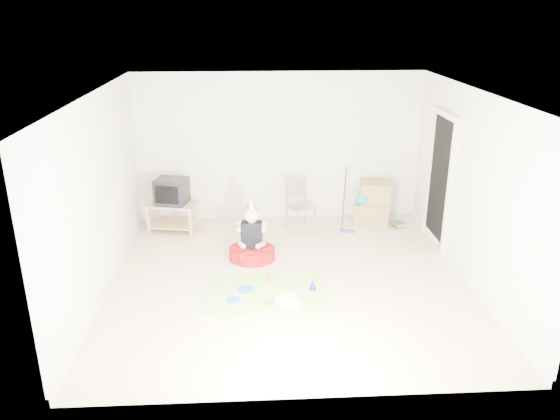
{
  "coord_description": "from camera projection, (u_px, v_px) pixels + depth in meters",
  "views": [
    {
      "loc": [
        -0.51,
        -6.85,
        3.61
      ],
      "look_at": [
        -0.1,
        0.4,
        0.9
      ],
      "focal_mm": 35.0,
      "sensor_mm": 36.0,
      "label": 1
    }
  ],
  "objects": [
    {
      "name": "orange_cup_near",
      "position": [
        269.0,
        279.0,
        7.61
      ],
      "size": [
        0.09,
        0.09,
        0.08
      ],
      "primitive_type": "cylinder",
      "rotation": [
        0.0,
        0.0,
        0.41
      ],
      "color": "orange",
      "rests_on": "party_mat"
    },
    {
      "name": "blue_plate_near",
      "position": [
        246.0,
        289.0,
        7.41
      ],
      "size": [
        0.27,
        0.27,
        0.01
      ],
      "primitive_type": "cylinder",
      "rotation": [
        0.0,
        0.0,
        0.27
      ],
      "color": "blue",
      "rests_on": "party_mat"
    },
    {
      "name": "folding_chair",
      "position": [
        301.0,
        206.0,
        9.26
      ],
      "size": [
        0.52,
        0.51,
        0.88
      ],
      "color": "#929397",
      "rests_on": "ground"
    },
    {
      "name": "blue_party_hat",
      "position": [
        313.0,
        284.0,
        7.39
      ],
      "size": [
        0.11,
        0.11,
        0.15
      ],
      "primitive_type": "cone",
      "rotation": [
        0.0,
        0.0,
        -0.06
      ],
      "color": "#161E9E",
      "rests_on": "party_mat"
    },
    {
      "name": "orange_cup_far",
      "position": [
        269.0,
        302.0,
        7.01
      ],
      "size": [
        0.08,
        0.08,
        0.08
      ],
      "primitive_type": "cylinder",
      "rotation": [
        0.0,
        0.0,
        0.17
      ],
      "color": "orange",
      "rests_on": "party_mat"
    },
    {
      "name": "ground",
      "position": [
        289.0,
        279.0,
        7.7
      ],
      "size": [
        5.0,
        5.0,
        0.0
      ],
      "primitive_type": "plane",
      "color": "beige",
      "rests_on": "ground"
    },
    {
      "name": "seated_woman",
      "position": [
        252.0,
        246.0,
        8.24
      ],
      "size": [
        0.75,
        0.75,
        1.0
      ],
      "color": "maroon",
      "rests_on": "ground"
    },
    {
      "name": "cardboard_boxes",
      "position": [
        372.0,
        204.0,
        9.58
      ],
      "size": [
        0.68,
        0.56,
        0.75
      ],
      "color": "#977749",
      "rests_on": "ground"
    },
    {
      "name": "party_mat",
      "position": [
        265.0,
        292.0,
        7.35
      ],
      "size": [
        1.66,
        1.22,
        0.01
      ],
      "primitive_type": "cube",
      "rotation": [
        0.0,
        0.0,
        -0.02
      ],
      "color": "#DD2E7C",
      "rests_on": "ground"
    },
    {
      "name": "birthday_cake",
      "position": [
        287.0,
        302.0,
        7.02
      ],
      "size": [
        0.34,
        0.31,
        0.14
      ],
      "color": "white",
      "rests_on": "party_mat"
    },
    {
      "name": "crt_tv",
      "position": [
        172.0,
        191.0,
        9.15
      ],
      "size": [
        0.6,
        0.54,
        0.43
      ],
      "primitive_type": "cube",
      "rotation": [
        0.0,
        0.0,
        -0.28
      ],
      "color": "black",
      "rests_on": "tv_stand"
    },
    {
      "name": "blue_plate_far",
      "position": [
        234.0,
        300.0,
        7.14
      ],
      "size": [
        0.26,
        0.26,
        0.01
      ],
      "primitive_type": "cylinder",
      "rotation": [
        0.0,
        0.0,
        -0.41
      ],
      "color": "blue",
      "rests_on": "party_mat"
    },
    {
      "name": "doorway_recess",
      "position": [
        440.0,
        182.0,
        8.59
      ],
      "size": [
        0.02,
        0.9,
        2.05
      ],
      "primitive_type": "cube",
      "color": "black",
      "rests_on": "ground"
    },
    {
      "name": "floor_mop",
      "position": [
        348.0,
        217.0,
        9.24
      ],
      "size": [
        0.28,
        0.35,
        1.06
      ],
      "color": "blue",
      "rests_on": "ground"
    },
    {
      "name": "book_pile",
      "position": [
        398.0,
        224.0,
        9.53
      ],
      "size": [
        0.21,
        0.24,
        0.1
      ],
      "color": "#23693A",
      "rests_on": "ground"
    },
    {
      "name": "tv_stand",
      "position": [
        173.0,
        214.0,
        9.29
      ],
      "size": [
        0.87,
        0.64,
        0.49
      ],
      "color": "#A97F4C",
      "rests_on": "ground"
    }
  ]
}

